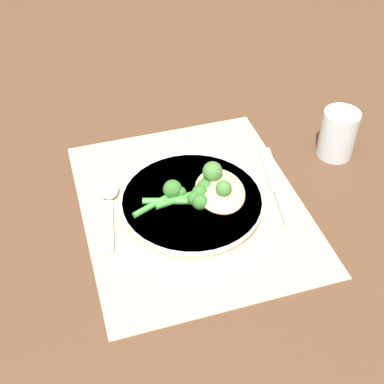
# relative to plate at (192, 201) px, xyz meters

# --- Properties ---
(ground_plane) EXTENTS (3.00, 3.00, 0.00)m
(ground_plane) POSITION_rel_plate_xyz_m (0.00, 0.00, -0.01)
(ground_plane) COLOR brown
(placemat) EXTENTS (0.43, 0.36, 0.00)m
(placemat) POSITION_rel_plate_xyz_m (0.00, 0.00, -0.01)
(placemat) COLOR #C6B289
(placemat) RESTS_ON ground_plane
(plate) EXTENTS (0.24, 0.24, 0.01)m
(plate) POSITION_rel_plate_xyz_m (0.00, 0.00, 0.00)
(plate) COLOR white
(plate) RESTS_ON placemat
(chicken_fillet) EXTENTS (0.12, 0.09, 0.02)m
(chicken_fillet) POSITION_rel_plate_xyz_m (0.01, 0.05, 0.02)
(chicken_fillet) COLOR #DBBC89
(chicken_fillet) RESTS_ON plate
(pesto_dollop_primary) EXTENTS (0.03, 0.03, 0.03)m
(pesto_dollop_primary) POSITION_rel_plate_xyz_m (0.02, 0.05, 0.04)
(pesto_dollop_primary) COLOR #477F38
(pesto_dollop_primary) RESTS_ON chicken_fillet
(pesto_dollop_secondary) EXTENTS (0.03, 0.03, 0.03)m
(pesto_dollop_secondary) POSITION_rel_plate_xyz_m (-0.02, 0.04, 0.04)
(pesto_dollop_secondary) COLOR #477F38
(pesto_dollop_secondary) RESTS_ON chicken_fillet
(broccoli_stalk_front) EXTENTS (0.04, 0.11, 0.03)m
(broccoli_stalk_front) POSITION_rel_plate_xyz_m (-0.01, 0.02, 0.02)
(broccoli_stalk_front) COLOR green
(broccoli_stalk_front) RESTS_ON plate
(broccoli_stalk_left) EXTENTS (0.06, 0.11, 0.03)m
(broccoli_stalk_left) POSITION_rel_plate_xyz_m (0.01, -0.00, 0.02)
(broccoli_stalk_left) COLOR green
(broccoli_stalk_left) RESTS_ON plate
(broccoli_stalk_right) EXTENTS (0.05, 0.10, 0.03)m
(broccoli_stalk_right) POSITION_rel_plate_xyz_m (-0.01, -0.03, 0.02)
(broccoli_stalk_right) COLOR green
(broccoli_stalk_right) RESTS_ON plate
(knife) EXTENTS (0.20, 0.05, 0.01)m
(knife) POSITION_rel_plate_xyz_m (0.00, 0.15, -0.01)
(knife) COLOR silver
(knife) RESTS_ON placemat
(spoon) EXTENTS (0.16, 0.05, 0.01)m
(spoon) POSITION_rel_plate_xyz_m (-0.05, -0.13, -0.00)
(spoon) COLOR silver
(spoon) RESTS_ON placemat
(water_glass) EXTENTS (0.07, 0.07, 0.09)m
(water_glass) POSITION_rel_plate_xyz_m (-0.06, 0.29, 0.03)
(water_glass) COLOR silver
(water_glass) RESTS_ON ground_plane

